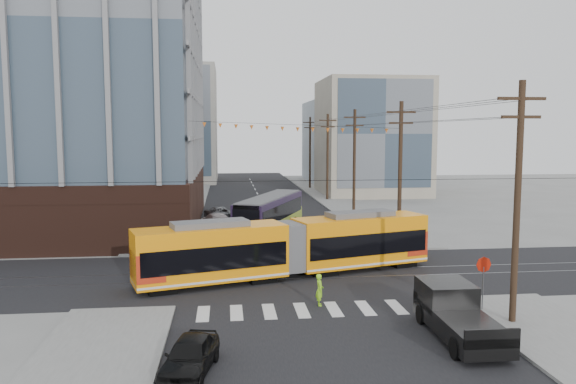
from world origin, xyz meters
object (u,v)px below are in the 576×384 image
(black_sedan, at_px, (190,355))
(streetcar, at_px, (290,247))
(city_bus, at_px, (270,214))
(pickup_truck, at_px, (460,316))

(black_sedan, bearing_deg, streetcar, 80.84)
(city_bus, relative_size, pickup_truck, 1.97)
(streetcar, bearing_deg, city_bus, 73.08)
(city_bus, xyz_separation_m, pickup_truck, (6.02, -25.77, -0.65))
(black_sedan, bearing_deg, city_bus, 91.63)
(pickup_truck, relative_size, black_sedan, 1.53)
(streetcar, xyz_separation_m, pickup_truck, (5.99, -11.16, -0.76))
(black_sedan, bearing_deg, pickup_truck, 22.91)
(streetcar, distance_m, pickup_truck, 12.69)
(city_bus, relative_size, black_sedan, 3.00)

